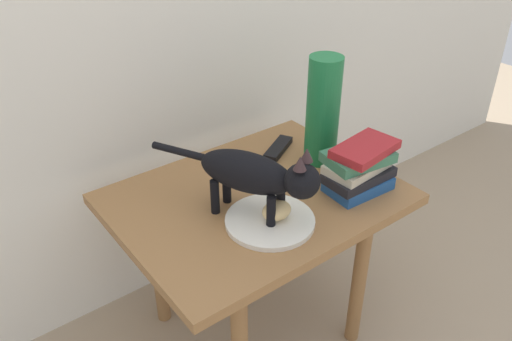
{
  "coord_description": "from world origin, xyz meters",
  "views": [
    {
      "loc": [
        -0.74,
        -0.96,
        1.37
      ],
      "look_at": [
        0.0,
        0.0,
        0.62
      ],
      "focal_mm": 36.55,
      "sensor_mm": 36.0,
      "label": 1
    }
  ],
  "objects_px": {
    "plate": "(270,221)",
    "book_stack": "(359,168)",
    "cat": "(257,175)",
    "tv_remote": "(278,148)",
    "bread_roll": "(277,211)",
    "side_table": "(256,216)",
    "green_vase": "(323,111)"
  },
  "relations": [
    {
      "from": "plate",
      "to": "green_vase",
      "type": "xyz_separation_m",
      "value": [
        0.33,
        0.16,
        0.16
      ]
    },
    {
      "from": "book_stack",
      "to": "tv_remote",
      "type": "relative_size",
      "value": 1.42
    },
    {
      "from": "side_table",
      "to": "cat",
      "type": "relative_size",
      "value": 1.78
    },
    {
      "from": "side_table",
      "to": "green_vase",
      "type": "distance_m",
      "value": 0.37
    },
    {
      "from": "side_table",
      "to": "cat",
      "type": "height_order",
      "value": "cat"
    },
    {
      "from": "plate",
      "to": "book_stack",
      "type": "relative_size",
      "value": 1.1
    },
    {
      "from": "cat",
      "to": "side_table",
      "type": "bearing_deg",
      "value": 53.52
    },
    {
      "from": "plate",
      "to": "cat",
      "type": "xyz_separation_m",
      "value": [
        -0.01,
        0.04,
        0.13
      ]
    },
    {
      "from": "book_stack",
      "to": "green_vase",
      "type": "height_order",
      "value": "green_vase"
    },
    {
      "from": "bread_roll",
      "to": "book_stack",
      "type": "xyz_separation_m",
      "value": [
        0.28,
        -0.02,
        0.03
      ]
    },
    {
      "from": "bread_roll",
      "to": "cat",
      "type": "relative_size",
      "value": 0.18
    },
    {
      "from": "cat",
      "to": "tv_remote",
      "type": "xyz_separation_m",
      "value": [
        0.27,
        0.24,
        -0.12
      ]
    },
    {
      "from": "book_stack",
      "to": "tv_remote",
      "type": "height_order",
      "value": "book_stack"
    },
    {
      "from": "cat",
      "to": "book_stack",
      "type": "xyz_separation_m",
      "value": [
        0.31,
        -0.07,
        -0.06
      ]
    },
    {
      "from": "bread_roll",
      "to": "plate",
      "type": "bearing_deg",
      "value": 147.64
    },
    {
      "from": "book_stack",
      "to": "side_table",
      "type": "bearing_deg",
      "value": 148.21
    },
    {
      "from": "cat",
      "to": "book_stack",
      "type": "distance_m",
      "value": 0.32
    },
    {
      "from": "bread_roll",
      "to": "cat",
      "type": "distance_m",
      "value": 0.11
    },
    {
      "from": "plate",
      "to": "bread_roll",
      "type": "distance_m",
      "value": 0.04
    },
    {
      "from": "tv_remote",
      "to": "plate",
      "type": "bearing_deg",
      "value": -161.77
    },
    {
      "from": "side_table",
      "to": "cat",
      "type": "xyz_separation_m",
      "value": [
        -0.06,
        -0.08,
        0.21
      ]
    },
    {
      "from": "side_table",
      "to": "green_vase",
      "type": "relative_size",
      "value": 2.32
    },
    {
      "from": "plate",
      "to": "tv_remote",
      "type": "height_order",
      "value": "tv_remote"
    },
    {
      "from": "plate",
      "to": "green_vase",
      "type": "relative_size",
      "value": 0.7
    },
    {
      "from": "book_stack",
      "to": "tv_remote",
      "type": "xyz_separation_m",
      "value": [
        -0.04,
        0.31,
        -0.06
      ]
    },
    {
      "from": "green_vase",
      "to": "plate",
      "type": "bearing_deg",
      "value": -153.95
    },
    {
      "from": "plate",
      "to": "book_stack",
      "type": "height_order",
      "value": "book_stack"
    },
    {
      "from": "bread_roll",
      "to": "book_stack",
      "type": "bearing_deg",
      "value": -3.59
    },
    {
      "from": "bread_roll",
      "to": "book_stack",
      "type": "distance_m",
      "value": 0.29
    },
    {
      "from": "bread_roll",
      "to": "tv_remote",
      "type": "height_order",
      "value": "bread_roll"
    },
    {
      "from": "green_vase",
      "to": "cat",
      "type": "bearing_deg",
      "value": -160.85
    },
    {
      "from": "book_stack",
      "to": "cat",
      "type": "bearing_deg",
      "value": 167.44
    }
  ]
}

